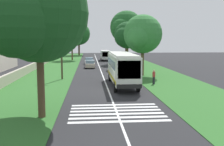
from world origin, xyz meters
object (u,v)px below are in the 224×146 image
at_px(roadside_tree_right_0, 142,35).
at_px(roadside_tree_right_2, 127,36).
at_px(trailing_car_1, 89,61).
at_px(roadside_tree_right_1, 125,28).
at_px(utility_pole, 62,51).
at_px(pedestrian, 154,77).
at_px(trailing_minibus_0, 105,54).
at_px(roadside_tree_left_1, 78,35).
at_px(roadside_tree_left_2, 36,16).
at_px(coach_bus, 122,67).
at_px(trailing_car_0, 90,64).
at_px(roadside_tree_left_0, 71,37).

distance_m(roadside_tree_right_0, roadside_tree_right_2, 10.81).
distance_m(trailing_car_1, roadside_tree_right_1, 10.86).
bearing_deg(utility_pole, pedestrian, -113.64).
bearing_deg(trailing_minibus_0, trailing_car_1, 157.03).
bearing_deg(utility_pole, roadside_tree_left_1, -0.08).
height_order(roadside_tree_left_2, roadside_tree_right_2, roadside_tree_left_2).
distance_m(trailing_car_1, trailing_minibus_0, 10.41).
bearing_deg(pedestrian, coach_bus, 97.46).
xyz_separation_m(roadside_tree_left_2, pedestrian, (12.73, -11.09, -5.89)).
relative_size(trailing_car_0, roadside_tree_right_2, 0.50).
xyz_separation_m(roadside_tree_right_2, utility_pole, (-13.64, 10.54, -2.17)).
height_order(trailing_car_0, utility_pole, utility_pole).
bearing_deg(roadside_tree_left_0, trailing_car_1, -157.22).
bearing_deg(roadside_tree_right_0, trailing_minibus_0, 7.00).
distance_m(roadside_tree_left_0, pedestrian, 40.23).
xyz_separation_m(trailing_car_0, utility_pole, (-14.66, 3.79, 3.09)).
relative_size(trailing_car_0, roadside_tree_left_1, 0.40).
relative_size(roadside_tree_left_0, utility_pole, 1.22).
relative_size(trailing_minibus_0, roadside_tree_right_1, 0.52).
relative_size(roadside_tree_right_1, pedestrian, 6.85).
relative_size(trailing_minibus_0, roadside_tree_right_2, 0.70).
distance_m(trailing_minibus_0, roadside_tree_left_2, 50.59).
bearing_deg(roadside_tree_right_1, trailing_car_1, 99.68).
bearing_deg(roadside_tree_right_1, roadside_tree_left_2, 164.46).
xyz_separation_m(trailing_minibus_0, roadside_tree_right_1, (-8.17, -4.05, 6.23)).
relative_size(coach_bus, trailing_minibus_0, 1.86).
height_order(trailing_car_1, roadside_tree_left_2, roadside_tree_left_2).
bearing_deg(roadside_tree_left_1, pedestrian, -169.47).
height_order(trailing_car_0, pedestrian, pedestrian).
height_order(coach_bus, roadside_tree_right_0, roadside_tree_right_0).
bearing_deg(roadside_tree_left_0, utility_pole, -178.57).
relative_size(trailing_minibus_0, roadside_tree_right_0, 0.68).
distance_m(roadside_tree_left_2, roadside_tree_right_1, 43.17).
xyz_separation_m(coach_bus, trailing_car_1, (27.97, 3.77, -1.48)).
distance_m(coach_bus, roadside_tree_right_0, 9.89).
distance_m(roadside_tree_right_2, pedestrian, 19.24).
distance_m(roadside_tree_left_1, roadside_tree_right_2, 42.79).
height_order(roadside_tree_right_0, roadside_tree_right_2, roadside_tree_right_0).
bearing_deg(roadside_tree_left_2, trailing_car_0, -6.44).
distance_m(coach_bus, roadside_tree_right_2, 19.69).
xyz_separation_m(coach_bus, trailing_minibus_0, (37.52, -0.27, -0.60)).
bearing_deg(roadside_tree_left_1, trailing_minibus_0, -161.76).
distance_m(roadside_tree_right_1, utility_pole, 26.95).
bearing_deg(roadside_tree_right_0, roadside_tree_right_1, -1.26).
distance_m(trailing_car_1, pedestrian, 28.51).
relative_size(coach_bus, trailing_car_0, 2.60).
bearing_deg(pedestrian, roadside_tree_left_0, 17.59).
relative_size(roadside_tree_right_2, pedestrian, 5.05).
relative_size(roadside_tree_right_1, utility_pole, 1.62).
relative_size(roadside_tree_left_1, roadside_tree_right_0, 1.23).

